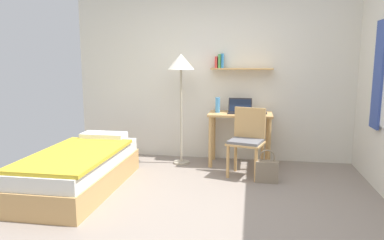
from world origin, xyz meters
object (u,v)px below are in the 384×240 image
(handbag, at_px, (267,171))
(desk, at_px, (240,125))
(bed, at_px, (80,170))
(book_stack, at_px, (260,111))
(desk_chair, at_px, (247,138))
(laptop, at_px, (240,109))
(standing_lamp, at_px, (181,68))
(water_bottle, at_px, (218,105))

(handbag, bearing_deg, desk, 116.96)
(bed, relative_size, book_stack, 7.68)
(bed, bearing_deg, desk, 36.22)
(desk_chair, bearing_deg, laptop, 103.20)
(laptop, xyz_separation_m, book_stack, (0.28, 0.03, -0.03))
(desk, height_order, book_stack, book_stack)
(desk_chair, bearing_deg, standing_lamp, 157.29)
(bed, distance_m, desk_chair, 2.14)
(laptop, xyz_separation_m, water_bottle, (-0.32, -0.01, 0.06))
(book_stack, distance_m, handbag, 1.00)
(water_bottle, bearing_deg, handbag, -46.18)
(desk, height_order, desk_chair, desk_chair)
(laptop, bearing_deg, bed, -143.27)
(laptop, distance_m, handbag, 1.07)
(desk, height_order, standing_lamp, standing_lamp)
(desk, bearing_deg, laptop, 110.30)
(standing_lamp, bearing_deg, desk, 4.92)
(standing_lamp, height_order, book_stack, standing_lamp)
(standing_lamp, height_order, water_bottle, standing_lamp)
(desk, bearing_deg, standing_lamp, -175.08)
(bed, bearing_deg, water_bottle, 41.92)
(water_bottle, bearing_deg, laptop, 2.45)
(standing_lamp, bearing_deg, water_bottle, 8.61)
(water_bottle, height_order, handbag, water_bottle)
(standing_lamp, bearing_deg, desk_chair, -22.71)
(standing_lamp, height_order, laptop, standing_lamp)
(handbag, bearing_deg, water_bottle, 133.82)
(bed, relative_size, desk, 2.06)
(bed, bearing_deg, laptop, 36.73)
(water_bottle, relative_size, handbag, 0.53)
(desk, bearing_deg, handbag, -63.04)
(desk_chair, relative_size, standing_lamp, 0.56)
(standing_lamp, bearing_deg, bed, -127.55)
(desk, distance_m, standing_lamp, 1.18)
(desk_chair, height_order, laptop, laptop)
(bed, bearing_deg, book_stack, 33.37)
(standing_lamp, height_order, handbag, standing_lamp)
(desk_chair, relative_size, book_stack, 3.69)
(standing_lamp, bearing_deg, handbag, -27.90)
(laptop, relative_size, book_stack, 1.41)
(standing_lamp, bearing_deg, laptop, 6.28)
(desk, relative_size, standing_lamp, 0.57)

